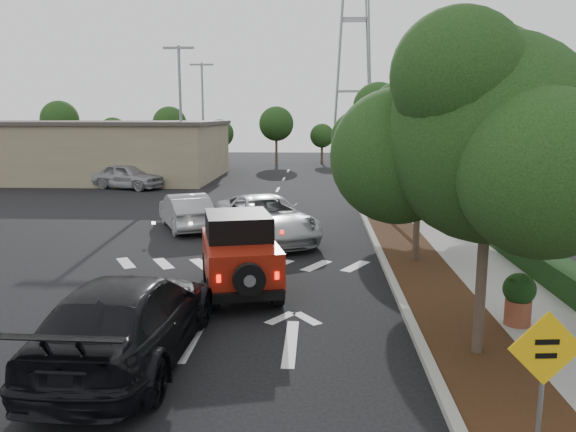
# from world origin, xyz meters

# --- Properties ---
(ground) EXTENTS (120.00, 120.00, 0.00)m
(ground) POSITION_xyz_m (0.00, 0.00, 0.00)
(ground) COLOR black
(ground) RESTS_ON ground
(curb) EXTENTS (0.20, 70.00, 0.15)m
(curb) POSITION_xyz_m (4.60, 12.00, 0.07)
(curb) COLOR #9E9B93
(curb) RESTS_ON ground
(planting_strip) EXTENTS (1.80, 70.00, 0.12)m
(planting_strip) POSITION_xyz_m (5.60, 12.00, 0.06)
(planting_strip) COLOR black
(planting_strip) RESTS_ON ground
(sidewalk) EXTENTS (2.00, 70.00, 0.12)m
(sidewalk) POSITION_xyz_m (7.50, 12.00, 0.06)
(sidewalk) COLOR gray
(sidewalk) RESTS_ON ground
(hedge) EXTENTS (0.80, 70.00, 0.80)m
(hedge) POSITION_xyz_m (8.90, 12.00, 0.40)
(hedge) COLOR black
(hedge) RESTS_ON ground
(commercial_building) EXTENTS (22.00, 12.00, 4.00)m
(commercial_building) POSITION_xyz_m (-16.00, 30.00, 2.00)
(commercial_building) COLOR #7E7457
(commercial_building) RESTS_ON ground
(transmission_tower) EXTENTS (7.00, 4.00, 28.00)m
(transmission_tower) POSITION_xyz_m (6.00, 48.00, 0.00)
(transmission_tower) COLOR slate
(transmission_tower) RESTS_ON ground
(street_tree_near) EXTENTS (3.80, 3.80, 5.92)m
(street_tree_near) POSITION_xyz_m (5.60, -0.50, 0.00)
(street_tree_near) COLOR black
(street_tree_near) RESTS_ON ground
(street_tree_mid) EXTENTS (3.20, 3.20, 5.32)m
(street_tree_mid) POSITION_xyz_m (5.60, 6.50, 0.00)
(street_tree_mid) COLOR black
(street_tree_mid) RESTS_ON ground
(street_tree_far) EXTENTS (3.40, 3.40, 5.62)m
(street_tree_far) POSITION_xyz_m (5.60, 13.00, 0.00)
(street_tree_far) COLOR black
(street_tree_far) RESTS_ON ground
(light_pole_a) EXTENTS (2.00, 0.22, 9.00)m
(light_pole_a) POSITION_xyz_m (-6.50, 26.00, 0.00)
(light_pole_a) COLOR slate
(light_pole_a) RESTS_ON ground
(light_pole_b) EXTENTS (2.00, 0.22, 9.00)m
(light_pole_b) POSITION_xyz_m (-7.50, 38.00, 0.00)
(light_pole_b) COLOR slate
(light_pole_b) RESTS_ON ground
(red_jeep) EXTENTS (2.60, 4.19, 2.05)m
(red_jeep) POSITION_xyz_m (0.45, 3.47, 1.04)
(red_jeep) COLOR black
(red_jeep) RESTS_ON ground
(silver_suv_ahead) EXTENTS (4.89, 6.49, 1.64)m
(silver_suv_ahead) POSITION_xyz_m (0.57, 9.58, 0.82)
(silver_suv_ahead) COLOR #ACB0B4
(silver_suv_ahead) RESTS_ON ground
(black_suv_oncoming) EXTENTS (2.41, 5.72, 1.65)m
(black_suv_oncoming) POSITION_xyz_m (-1.00, -0.99, 0.82)
(black_suv_oncoming) COLOR black
(black_suv_oncoming) RESTS_ON ground
(silver_sedan_oncoming) EXTENTS (3.24, 4.68, 1.46)m
(silver_sedan_oncoming) POSITION_xyz_m (-2.87, 11.54, 0.73)
(silver_sedan_oncoming) COLOR #9EA1A5
(silver_sedan_oncoming) RESTS_ON ground
(parked_suv) EXTENTS (5.09, 3.50, 1.61)m
(parked_suv) POSITION_xyz_m (-9.51, 23.92, 0.81)
(parked_suv) COLOR #989A9F
(parked_suv) RESTS_ON ground
(speed_hump_sign) EXTENTS (0.98, 0.12, 2.09)m
(speed_hump_sign) POSITION_xyz_m (5.40, -4.02, 1.45)
(speed_hump_sign) COLOR slate
(speed_hump_sign) RESTS_ON ground
(terracotta_planter) EXTENTS (0.69, 0.69, 1.20)m
(terracotta_planter) POSITION_xyz_m (6.86, 0.99, 0.81)
(terracotta_planter) COLOR brown
(terracotta_planter) RESTS_ON ground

